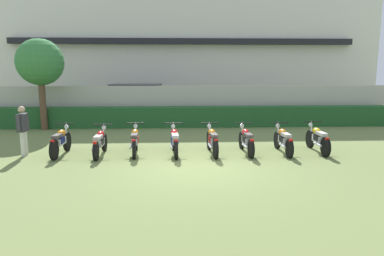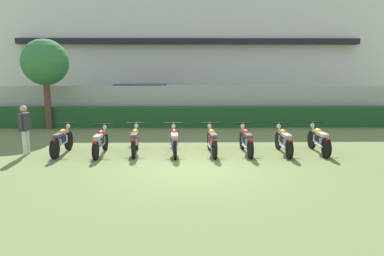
{
  "view_description": "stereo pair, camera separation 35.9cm",
  "coord_description": "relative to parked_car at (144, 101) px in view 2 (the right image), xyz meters",
  "views": [
    {
      "loc": [
        -0.56,
        -9.68,
        2.76
      ],
      "look_at": [
        0.0,
        1.85,
        0.81
      ],
      "focal_mm": 33.11,
      "sensor_mm": 36.0,
      "label": 1
    },
    {
      "loc": [
        -0.2,
        -9.7,
        2.76
      ],
      "look_at": [
        0.0,
        1.85,
        0.81
      ],
      "focal_mm": 33.11,
      "sensor_mm": 36.0,
      "label": 2
    }
  ],
  "objects": [
    {
      "name": "ground",
      "position": [
        2.61,
        -10.45,
        -0.94
      ],
      "size": [
        60.0,
        60.0,
        0.0
      ],
      "primitive_type": "plane",
      "color": "olive"
    },
    {
      "name": "building",
      "position": [
        2.61,
        5.73,
        3.23
      ],
      "size": [
        25.38,
        6.5,
        8.33
      ],
      "color": "silver",
      "rests_on": "ground"
    },
    {
      "name": "compound_wall",
      "position": [
        2.61,
        -2.75,
        0.02
      ],
      "size": [
        24.11,
        0.3,
        1.92
      ],
      "primitive_type": "cube",
      "color": "#BCB7A8",
      "rests_on": "ground"
    },
    {
      "name": "hedge_row",
      "position": [
        2.61,
        -3.45,
        -0.46
      ],
      "size": [
        19.29,
        0.7,
        0.96
      ],
      "primitive_type": "cube",
      "color": "#235628",
      "rests_on": "ground"
    },
    {
      "name": "parked_car",
      "position": [
        0.0,
        0.0,
        0.0
      ],
      "size": [
        4.68,
        2.5,
        1.89
      ],
      "rotation": [
        0.0,
        0.0,
        -0.12
      ],
      "color": "black",
      "rests_on": "ground"
    },
    {
      "name": "tree_near_inspector",
      "position": [
        -3.89,
        -3.96,
        2.05
      ],
      "size": [
        2.06,
        2.06,
        4.06
      ],
      "color": "brown",
      "rests_on": "ground"
    },
    {
      "name": "motorcycle_in_row_0",
      "position": [
        -1.61,
        -8.87,
        -0.48
      ],
      "size": [
        0.6,
        1.87,
        0.98
      ],
      "rotation": [
        0.0,
        0.0,
        1.55
      ],
      "color": "black",
      "rests_on": "ground"
    },
    {
      "name": "motorcycle_in_row_1",
      "position": [
        -0.34,
        -8.96,
        -0.5
      ],
      "size": [
        0.6,
        1.87,
        0.94
      ],
      "rotation": [
        0.0,
        0.0,
        1.57
      ],
      "color": "black",
      "rests_on": "ground"
    },
    {
      "name": "motorcycle_in_row_2",
      "position": [
        0.75,
        -8.82,
        -0.49
      ],
      "size": [
        0.6,
        1.88,
        0.96
      ],
      "rotation": [
        0.0,
        0.0,
        1.63
      ],
      "color": "black",
      "rests_on": "ground"
    },
    {
      "name": "motorcycle_in_row_3",
      "position": [
        2.03,
        -8.94,
        -0.48
      ],
      "size": [
        0.6,
        1.9,
        0.97
      ],
      "rotation": [
        0.0,
        0.0,
        1.64
      ],
      "color": "black",
      "rests_on": "ground"
    },
    {
      "name": "motorcycle_in_row_4",
      "position": [
        3.26,
        -8.94,
        -0.48
      ],
      "size": [
        0.6,
        1.9,
        0.97
      ],
      "rotation": [
        0.0,
        0.0,
        1.63
      ],
      "color": "black",
      "rests_on": "ground"
    },
    {
      "name": "motorcycle_in_row_5",
      "position": [
        4.37,
        -8.91,
        -0.49
      ],
      "size": [
        0.6,
        1.9,
        0.96
      ],
      "rotation": [
        0.0,
        0.0,
        1.61
      ],
      "color": "black",
      "rests_on": "ground"
    },
    {
      "name": "motorcycle_in_row_6",
      "position": [
        5.59,
        -8.93,
        -0.49
      ],
      "size": [
        0.6,
        1.91,
        0.96
      ],
      "rotation": [
        0.0,
        0.0,
        1.57
      ],
      "color": "black",
      "rests_on": "ground"
    },
    {
      "name": "motorcycle_in_row_7",
      "position": [
        6.78,
        -8.85,
        -0.48
      ],
      "size": [
        0.6,
        1.91,
        0.97
      ],
      "rotation": [
        0.0,
        0.0,
        1.57
      ],
      "color": "black",
      "rests_on": "ground"
    },
    {
      "name": "inspector_person",
      "position": [
        -2.77,
        -8.85,
        -0.01
      ],
      "size": [
        0.22,
        0.65,
        1.59
      ],
      "color": "silver",
      "rests_on": "ground"
    }
  ]
}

